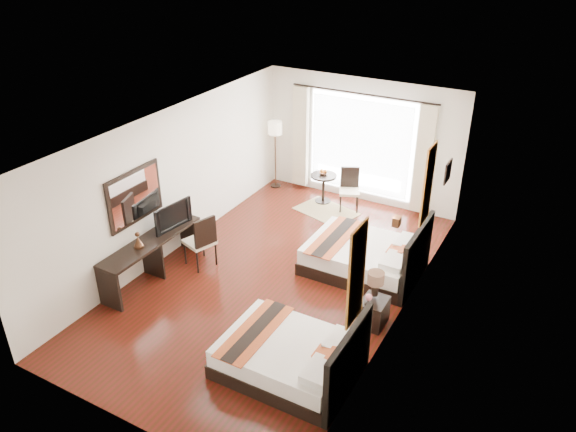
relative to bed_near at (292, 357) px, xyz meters
The scene contains 29 objects.
floor 2.37m from the bed_near, 125.09° to the left, with size 4.50×7.50×0.01m, color #341609.
ceiling 3.45m from the bed_near, 125.09° to the left, with size 4.50×7.50×0.02m, color white.
wall_headboard 2.40m from the bed_near, 65.25° to the left, with size 0.01×7.50×2.80m, color silver.
wall_desk 4.24m from the bed_near, 151.82° to the left, with size 0.01×7.50×2.80m, color silver.
wall_window 5.94m from the bed_near, 103.44° to the left, with size 4.50×0.01×2.80m, color silver.
wall_entry 2.53m from the bed_near, 126.75° to the right, with size 4.50×0.01×2.80m, color silver.
window_glass 5.91m from the bed_near, 103.47° to the left, with size 2.40×0.02×2.20m, color white.
sheer_curtain 5.85m from the bed_near, 103.61° to the left, with size 2.30×0.02×2.10m, color white.
drape_left 6.31m from the bed_near, 116.78° to the left, with size 0.35×0.14×2.35m, color beige.
drape_right 5.65m from the bed_near, 89.03° to the left, with size 0.35×0.14×2.35m, color beige.
art_panel_near 1.89m from the bed_near, ahead, with size 0.03×0.50×1.35m, color #943715.
art_panel_far 3.50m from the bed_near, 73.51° to the left, with size 0.03×0.50×1.35m, color #943715.
wall_sconce 2.42m from the bed_near, 62.03° to the left, with size 0.10×0.14×0.14m, color #412617.
mirror_frame 3.91m from the bed_near, 165.26° to the left, with size 0.04×1.25×0.95m, color black.
mirror_glass 3.89m from the bed_near, 165.16° to the left, with size 0.01×1.12×0.82m, color white.
bed_near is the anchor object (origin of this frame).
bed_far 2.95m from the bed_near, 91.20° to the left, with size 2.02×1.58×1.14m.
nightstand 1.69m from the bed_near, 68.69° to the left, with size 0.38×0.47×0.45m, color black.
table_lamp 1.82m from the bed_near, 70.75° to the left, with size 0.26×0.26×0.42m.
vase 1.52m from the bed_near, 67.09° to the left, with size 0.12×0.12×0.12m, color black.
console_desk 3.48m from the bed_near, 164.30° to the left, with size 0.50×2.20×0.76m, color black.
television 3.71m from the bed_near, 155.86° to the left, with size 0.85×0.11×0.49m, color black.
bronze_figurine 3.46m from the bed_near, 168.97° to the left, with size 0.17×0.17×0.26m, color #412617, non-canonical shape.
desk_chair 3.27m from the bed_near, 149.66° to the left, with size 0.62×0.62×1.04m.
floor_lamp 6.39m from the bed_near, 122.20° to the left, with size 0.33×0.33×1.62m.
side_table 5.50m from the bed_near, 111.21° to the left, with size 0.58×0.58×0.67m, color black.
fruit_bowl 5.54m from the bed_near, 111.38° to the left, with size 0.20×0.20×0.05m, color #4B271A.
window_chair 5.26m from the bed_near, 104.74° to the left, with size 0.57×0.57×0.94m.
jute_rug 5.04m from the bed_near, 109.90° to the left, with size 1.29×0.87×0.01m, color tan.
Camera 1 is at (4.22, -7.24, 5.73)m, focal length 35.00 mm.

